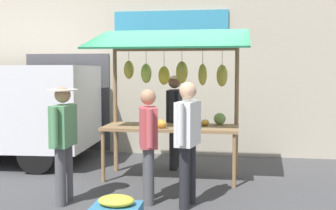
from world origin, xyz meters
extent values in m
plane|color=#424244|center=(0.00, 0.00, 0.00)|extent=(40.00, 40.00, 0.00)
cube|color=#B2A893|center=(0.00, -2.20, 1.70)|extent=(9.00, 0.25, 3.40)
cube|color=teal|center=(0.33, -2.06, 2.75)|extent=(2.40, 0.06, 0.56)
cube|color=#47474C|center=(2.62, -2.07, 1.10)|extent=(1.90, 0.04, 2.10)
cube|color=olive|center=(0.00, 0.00, 0.85)|extent=(2.20, 0.90, 0.05)
cylinder|color=olive|center=(1.04, 0.39, 0.41)|extent=(0.06, 0.06, 0.83)
cylinder|color=olive|center=(-1.04, 0.39, 0.41)|extent=(0.06, 0.06, 0.83)
cylinder|color=olive|center=(1.04, -0.39, 0.41)|extent=(0.06, 0.06, 0.83)
cylinder|color=olive|center=(-1.04, -0.39, 0.41)|extent=(0.06, 0.06, 0.83)
cylinder|color=olive|center=(1.06, -0.40, 1.18)|extent=(0.07, 0.07, 2.35)
cylinder|color=olive|center=(-1.06, -0.40, 1.18)|extent=(0.07, 0.07, 2.35)
cylinder|color=olive|center=(0.00, -0.40, 2.15)|extent=(2.12, 0.06, 0.06)
cube|color=#23724C|center=(0.00, 0.15, 2.30)|extent=(2.50, 1.46, 0.39)
cylinder|color=brown|center=(-0.81, -0.39, 2.02)|extent=(0.01, 0.01, 0.26)
ellipsoid|color=gold|center=(-0.81, -0.39, 1.70)|extent=(0.27, 0.28, 0.37)
cylinder|color=brown|center=(-0.49, -0.34, 2.03)|extent=(0.01, 0.01, 0.25)
ellipsoid|color=gold|center=(-0.49, -0.34, 1.72)|extent=(0.20, 0.19, 0.36)
cylinder|color=brown|center=(-0.13, -0.38, 2.05)|extent=(0.01, 0.01, 0.20)
ellipsoid|color=gold|center=(-0.13, -0.38, 1.76)|extent=(0.22, 0.18, 0.38)
cylinder|color=brown|center=(0.18, -0.37, 2.01)|extent=(0.01, 0.01, 0.28)
ellipsoid|color=yellow|center=(0.18, -0.37, 1.70)|extent=(0.22, 0.18, 0.32)
cylinder|color=brown|center=(0.49, -0.35, 2.03)|extent=(0.01, 0.01, 0.24)
ellipsoid|color=#B2CC4C|center=(0.49, -0.35, 1.74)|extent=(0.27, 0.27, 0.34)
cylinder|color=brown|center=(0.81, -0.41, 2.06)|extent=(0.01, 0.01, 0.19)
ellipsoid|color=gold|center=(0.81, -0.41, 1.80)|extent=(0.25, 0.27, 0.32)
ellipsoid|color=orange|center=(0.12, 0.29, 0.95)|extent=(0.26, 0.24, 0.14)
sphere|color=#729E4C|center=(-0.78, -0.30, 0.98)|extent=(0.20, 0.20, 0.20)
ellipsoid|color=gold|center=(-0.55, -0.16, 0.93)|extent=(0.17, 0.21, 0.10)
cylinder|color=#232328|center=(0.05, -0.89, 0.42)|extent=(0.14, 0.14, 0.84)
cylinder|color=#232328|center=(0.05, -0.61, 0.42)|extent=(0.14, 0.14, 0.84)
cube|color=black|center=(0.05, -0.75, 1.14)|extent=(0.22, 0.51, 0.60)
cylinder|color=black|center=(0.05, -1.06, 1.16)|extent=(0.09, 0.09, 0.55)
cylinder|color=black|center=(0.06, -0.44, 1.16)|extent=(0.09, 0.09, 0.55)
sphere|color=#8C664C|center=(0.05, -0.75, 1.58)|extent=(0.23, 0.23, 0.23)
cylinder|color=beige|center=(0.05, -0.75, 1.65)|extent=(0.44, 0.44, 0.02)
cylinder|color=#232328|center=(-0.42, 1.53, 0.41)|extent=(0.14, 0.14, 0.81)
cylinder|color=#232328|center=(-0.47, 1.26, 0.41)|extent=(0.14, 0.14, 0.81)
cube|color=silver|center=(-0.44, 1.40, 1.10)|extent=(0.31, 0.52, 0.58)
cylinder|color=silver|center=(-0.38, 1.70, 1.12)|extent=(0.09, 0.09, 0.53)
cylinder|color=silver|center=(-0.50, 1.10, 1.12)|extent=(0.09, 0.09, 0.53)
sphere|color=tan|center=(-0.44, 1.40, 1.53)|extent=(0.22, 0.22, 0.22)
cylinder|color=#4C4C51|center=(1.21, 1.67, 0.39)|extent=(0.14, 0.14, 0.78)
cylinder|color=#4C4C51|center=(1.22, 1.41, 0.39)|extent=(0.14, 0.14, 0.78)
cube|color=#518C5B|center=(1.22, 1.54, 1.06)|extent=(0.23, 0.48, 0.55)
cylinder|color=#518C5B|center=(1.21, 1.84, 1.08)|extent=(0.09, 0.09, 0.51)
cylinder|color=#518C5B|center=(1.22, 1.25, 1.08)|extent=(0.09, 0.09, 0.51)
sphere|color=#A87A5B|center=(1.22, 1.54, 1.47)|extent=(0.21, 0.21, 0.21)
cylinder|color=beige|center=(1.22, 1.54, 1.53)|extent=(0.41, 0.41, 0.02)
cylinder|color=#4C4C51|center=(0.07, 1.44, 0.38)|extent=(0.14, 0.14, 0.76)
cylinder|color=#4C4C51|center=(0.14, 1.20, 0.38)|extent=(0.14, 0.14, 0.76)
cube|color=#BF4C51|center=(0.10, 1.32, 1.03)|extent=(0.34, 0.50, 0.54)
cylinder|color=#BF4C51|center=(0.02, 1.60, 1.05)|extent=(0.09, 0.09, 0.50)
cylinder|color=#BF4C51|center=(0.18, 1.04, 1.05)|extent=(0.09, 0.09, 0.50)
sphere|color=#A87A5B|center=(0.10, 1.32, 1.44)|extent=(0.21, 0.21, 0.21)
cylinder|color=black|center=(2.35, 0.03, 0.33)|extent=(0.67, 0.22, 0.66)
cylinder|color=black|center=(2.46, -1.63, 0.33)|extent=(0.67, 0.22, 0.66)
ellipsoid|color=yellow|center=(0.22, 2.47, 0.36)|extent=(0.41, 0.32, 0.12)
camera|label=1|loc=(-1.10, 7.00, 1.80)|focal=46.49mm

